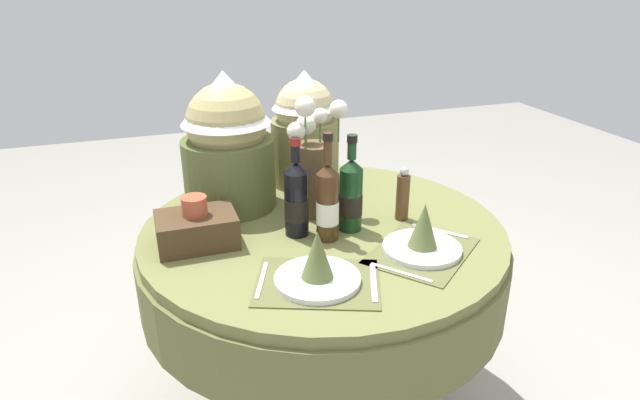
{
  "coord_description": "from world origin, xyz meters",
  "views": [
    {
      "loc": [
        -0.55,
        -1.56,
        1.58
      ],
      "look_at": [
        0.0,
        0.03,
        0.85
      ],
      "focal_mm": 30.67,
      "sensor_mm": 36.0,
      "label": 1
    }
  ],
  "objects_px": {
    "place_setting_right": "(423,238)",
    "wine_bottle_right": "(328,202)",
    "pepper_mill": "(403,195)",
    "dining_table": "(323,265)",
    "place_setting_left": "(317,268)",
    "gift_tub_back_centre": "(305,125)",
    "woven_basket_side_left": "(196,227)",
    "gift_tub_back_left": "(227,137)",
    "wine_bottle_left": "(296,199)",
    "flower_vase": "(313,165)",
    "wine_bottle_centre": "(351,195)"
  },
  "relations": [
    {
      "from": "woven_basket_side_left",
      "to": "pepper_mill",
      "type": "bearing_deg",
      "value": -3.55
    },
    {
      "from": "dining_table",
      "to": "flower_vase",
      "type": "bearing_deg",
      "value": 90.54
    },
    {
      "from": "flower_vase",
      "to": "pepper_mill",
      "type": "bearing_deg",
      "value": -27.41
    },
    {
      "from": "flower_vase",
      "to": "wine_bottle_right",
      "type": "xyz_separation_m",
      "value": [
        -0.02,
        -0.2,
        -0.05
      ]
    },
    {
      "from": "place_setting_left",
      "to": "wine_bottle_centre",
      "type": "distance_m",
      "value": 0.36
    },
    {
      "from": "wine_bottle_left",
      "to": "woven_basket_side_left",
      "type": "bearing_deg",
      "value": 173.65
    },
    {
      "from": "pepper_mill",
      "to": "gift_tub_back_left",
      "type": "relative_size",
      "value": 0.39
    },
    {
      "from": "flower_vase",
      "to": "wine_bottle_left",
      "type": "height_order",
      "value": "flower_vase"
    },
    {
      "from": "place_setting_left",
      "to": "woven_basket_side_left",
      "type": "xyz_separation_m",
      "value": [
        -0.28,
        0.34,
        0.01
      ]
    },
    {
      "from": "gift_tub_back_centre",
      "to": "woven_basket_side_left",
      "type": "distance_m",
      "value": 0.65
    },
    {
      "from": "place_setting_left",
      "to": "gift_tub_back_left",
      "type": "height_order",
      "value": "gift_tub_back_left"
    },
    {
      "from": "flower_vase",
      "to": "woven_basket_side_left",
      "type": "distance_m",
      "value": 0.44
    },
    {
      "from": "flower_vase",
      "to": "wine_bottle_left",
      "type": "distance_m",
      "value": 0.18
    },
    {
      "from": "gift_tub_back_left",
      "to": "wine_bottle_centre",
      "type": "bearing_deg",
      "value": -44.15
    },
    {
      "from": "place_setting_right",
      "to": "gift_tub_back_left",
      "type": "distance_m",
      "value": 0.76
    },
    {
      "from": "place_setting_left",
      "to": "dining_table",
      "type": "bearing_deg",
      "value": 68.28
    },
    {
      "from": "gift_tub_back_centre",
      "to": "wine_bottle_right",
      "type": "bearing_deg",
      "value": -99.58
    },
    {
      "from": "dining_table",
      "to": "gift_tub_back_left",
      "type": "xyz_separation_m",
      "value": [
        -0.26,
        0.27,
        0.41
      ]
    },
    {
      "from": "pepper_mill",
      "to": "dining_table",
      "type": "bearing_deg",
      "value": 171.57
    },
    {
      "from": "gift_tub_back_left",
      "to": "place_setting_left",
      "type": "bearing_deg",
      "value": -78.45
    },
    {
      "from": "flower_vase",
      "to": "dining_table",
      "type": "bearing_deg",
      "value": -89.46
    },
    {
      "from": "place_setting_left",
      "to": "gift_tub_back_centre",
      "type": "bearing_deg",
      "value": 74.83
    },
    {
      "from": "dining_table",
      "to": "wine_bottle_right",
      "type": "height_order",
      "value": "wine_bottle_right"
    },
    {
      "from": "dining_table",
      "to": "gift_tub_back_left",
      "type": "relative_size",
      "value": 2.54
    },
    {
      "from": "gift_tub_back_centre",
      "to": "flower_vase",
      "type": "bearing_deg",
      "value": -102.51
    },
    {
      "from": "dining_table",
      "to": "flower_vase",
      "type": "height_order",
      "value": "flower_vase"
    },
    {
      "from": "place_setting_right",
      "to": "wine_bottle_right",
      "type": "relative_size",
      "value": 1.22
    },
    {
      "from": "wine_bottle_right",
      "to": "pepper_mill",
      "type": "distance_m",
      "value": 0.3
    },
    {
      "from": "place_setting_right",
      "to": "flower_vase",
      "type": "bearing_deg",
      "value": 120.95
    },
    {
      "from": "wine_bottle_left",
      "to": "wine_bottle_right",
      "type": "height_order",
      "value": "wine_bottle_right"
    },
    {
      "from": "place_setting_right",
      "to": "pepper_mill",
      "type": "xyz_separation_m",
      "value": [
        0.05,
        0.23,
        0.04
      ]
    },
    {
      "from": "dining_table",
      "to": "pepper_mill",
      "type": "xyz_separation_m",
      "value": [
        0.27,
        -0.04,
        0.24
      ]
    },
    {
      "from": "place_setting_left",
      "to": "place_setting_right",
      "type": "bearing_deg",
      "value": 10.13
    },
    {
      "from": "place_setting_left",
      "to": "gift_tub_back_centre",
      "type": "xyz_separation_m",
      "value": [
        0.2,
        0.74,
        0.19
      ]
    },
    {
      "from": "dining_table",
      "to": "wine_bottle_left",
      "type": "bearing_deg",
      "value": -162.02
    },
    {
      "from": "wine_bottle_right",
      "to": "gift_tub_back_centre",
      "type": "distance_m",
      "value": 0.51
    },
    {
      "from": "pepper_mill",
      "to": "gift_tub_back_centre",
      "type": "xyz_separation_m",
      "value": [
        -0.21,
        0.44,
        0.15
      ]
    },
    {
      "from": "wine_bottle_centre",
      "to": "flower_vase",
      "type": "bearing_deg",
      "value": 116.12
    },
    {
      "from": "dining_table",
      "to": "place_setting_right",
      "type": "bearing_deg",
      "value": -50.7
    },
    {
      "from": "dining_table",
      "to": "place_setting_left",
      "type": "bearing_deg",
      "value": -111.72
    },
    {
      "from": "place_setting_right",
      "to": "wine_bottle_right",
      "type": "height_order",
      "value": "wine_bottle_right"
    },
    {
      "from": "place_setting_right",
      "to": "gift_tub_back_left",
      "type": "xyz_separation_m",
      "value": [
        -0.48,
        0.54,
        0.21
      ]
    },
    {
      "from": "place_setting_left",
      "to": "wine_bottle_right",
      "type": "relative_size",
      "value": 1.17
    },
    {
      "from": "wine_bottle_right",
      "to": "gift_tub_back_left",
      "type": "xyz_separation_m",
      "value": [
        -0.24,
        0.37,
        0.13
      ]
    },
    {
      "from": "pepper_mill",
      "to": "gift_tub_back_centre",
      "type": "bearing_deg",
      "value": 115.47
    },
    {
      "from": "place_setting_left",
      "to": "woven_basket_side_left",
      "type": "relative_size",
      "value": 1.69
    },
    {
      "from": "gift_tub_back_left",
      "to": "wine_bottle_left",
      "type": "bearing_deg",
      "value": -62.44
    },
    {
      "from": "flower_vase",
      "to": "pepper_mill",
      "type": "height_order",
      "value": "flower_vase"
    },
    {
      "from": "gift_tub_back_centre",
      "to": "pepper_mill",
      "type": "bearing_deg",
      "value": -64.53
    },
    {
      "from": "place_setting_left",
      "to": "wine_bottle_centre",
      "type": "height_order",
      "value": "wine_bottle_centre"
    }
  ]
}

